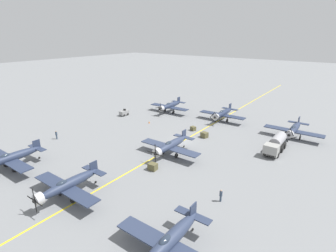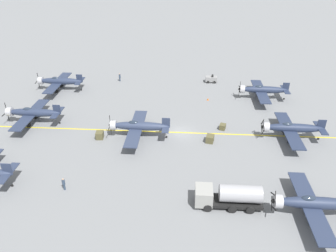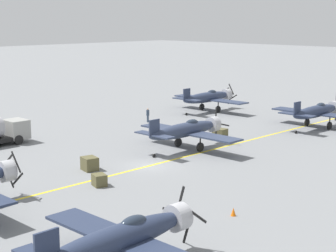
% 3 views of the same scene
% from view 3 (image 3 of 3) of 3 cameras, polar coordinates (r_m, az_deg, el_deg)
% --- Properties ---
extents(ground_plane, '(400.00, 400.00, 0.00)m').
position_cam_3_polar(ground_plane, '(50.39, -1.67, -4.00)').
color(ground_plane, slate).
extents(taxiway_stripe, '(0.30, 160.00, 0.01)m').
position_cam_3_polar(taxiway_stripe, '(50.39, -1.67, -4.00)').
color(taxiway_stripe, yellow).
rests_on(taxiway_stripe, ground).
extents(airplane_far_left, '(12.00, 9.98, 3.65)m').
position_cam_3_polar(airplane_far_left, '(78.94, 4.13, 2.92)').
color(airplane_far_left, '#2B364F').
rests_on(airplane_far_left, ground).
extents(airplane_far_center, '(12.00, 9.98, 3.80)m').
position_cam_3_polar(airplane_far_center, '(69.14, 14.93, 1.44)').
color(airplane_far_center, '#28324C').
rests_on(airplane_far_center, ground).
extents(airplane_mid_center, '(12.00, 9.98, 3.80)m').
position_cam_3_polar(airplane_mid_center, '(55.86, 1.92, -0.40)').
color(airplane_mid_center, '#2F3953').
rests_on(airplane_mid_center, ground).
extents(airplane_near_right, '(12.00, 9.98, 3.74)m').
position_cam_3_polar(airplane_near_right, '(29.16, -4.60, -11.23)').
color(airplane_near_right, '#27314B').
rests_on(airplane_near_right, ground).
extents(ground_crew_inspecting, '(0.39, 0.39, 1.78)m').
position_cam_3_polar(ground_crew_inspecting, '(70.84, -2.07, 1.17)').
color(ground_crew_inspecting, '#334256').
rests_on(ground_crew_inspecting, ground).
extents(supply_crate_by_tanker, '(1.47, 1.26, 1.15)m').
position_cam_3_polar(supply_crate_by_tanker, '(61.30, 5.31, -0.79)').
color(supply_crate_by_tanker, brown).
rests_on(supply_crate_by_tanker, ground).
extents(supply_crate_mid_lane, '(1.62, 1.44, 1.17)m').
position_cam_3_polar(supply_crate_mid_lane, '(49.09, -7.96, -3.81)').
color(supply_crate_mid_lane, brown).
rests_on(supply_crate_mid_lane, ground).
extents(supply_crate_outboard, '(1.37, 1.25, 0.95)m').
position_cam_3_polar(supply_crate_outboard, '(44.52, -6.99, -5.48)').
color(supply_crate_outboard, brown).
rests_on(supply_crate_outboard, ground).
extents(traffic_cone, '(0.36, 0.36, 0.55)m').
position_cam_3_polar(traffic_cone, '(38.07, 6.65, -8.66)').
color(traffic_cone, orange).
rests_on(traffic_cone, ground).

